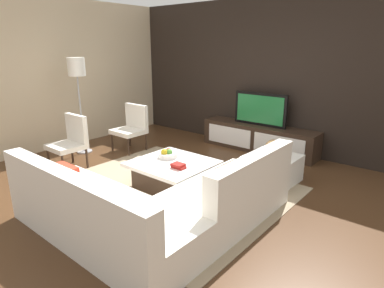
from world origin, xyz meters
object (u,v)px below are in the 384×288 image
(decorative_ball, at_px, (273,148))
(accent_chair_near, at_px, (71,139))
(fruit_bowl, at_px, (168,154))
(media_console, at_px, (258,138))
(television, at_px, (260,109))
(coffee_table, at_px, (173,174))
(ottoman, at_px, (272,169))
(floor_lamp, at_px, (77,74))
(book_stack, at_px, (178,166))
(sectional_couch, at_px, (155,206))
(accent_chair_far, at_px, (132,125))

(decorative_ball, bearing_deg, accent_chair_near, -151.07)
(fruit_bowl, bearing_deg, decorative_ball, 40.32)
(media_console, distance_m, decorative_ball, 1.52)
(television, relative_size, decorative_ball, 4.32)
(coffee_table, height_order, ottoman, ottoman)
(floor_lamp, distance_m, book_stack, 2.83)
(coffee_table, relative_size, ottoman, 1.52)
(floor_lamp, bearing_deg, ottoman, 16.11)
(television, distance_m, sectional_couch, 3.32)
(coffee_table, bearing_deg, sectional_couch, -56.71)
(television, distance_m, ottoman, 1.62)
(fruit_bowl, bearing_deg, floor_lamp, 179.63)
(floor_lamp, relative_size, book_stack, 9.59)
(ottoman, height_order, accent_chair_far, accent_chair_far)
(coffee_table, relative_size, decorative_ball, 4.37)
(coffee_table, relative_size, book_stack, 5.84)
(media_console, bearing_deg, accent_chair_far, -141.72)
(media_console, height_order, ottoman, media_console)
(ottoman, height_order, decorative_ball, decorative_ball)
(sectional_couch, relative_size, book_stack, 13.36)
(book_stack, bearing_deg, ottoman, 57.80)
(coffee_table, xyz_separation_m, fruit_bowl, (-0.18, 0.10, 0.23))
(accent_chair_far, height_order, book_stack, accent_chair_far)
(television, height_order, floor_lamp, floor_lamp)
(sectional_couch, xyz_separation_m, accent_chair_far, (-2.41, 1.74, 0.21))
(accent_chair_far, bearing_deg, book_stack, -14.31)
(television, distance_m, book_stack, 2.46)
(coffee_table, relative_size, accent_chair_far, 1.22)
(fruit_bowl, bearing_deg, sectional_couch, -52.34)
(media_console, xyz_separation_m, sectional_couch, (0.52, -3.23, 0.03))
(sectional_couch, relative_size, floor_lamp, 1.39)
(sectional_couch, bearing_deg, media_console, 99.06)
(floor_lamp, bearing_deg, accent_chair_near, -44.80)
(coffee_table, distance_m, decorative_ball, 1.50)
(media_console, bearing_deg, television, 90.00)
(sectional_couch, bearing_deg, fruit_bowl, 127.66)
(sectional_couch, relative_size, accent_chair_near, 2.79)
(floor_lamp, distance_m, fruit_bowl, 2.44)
(decorative_ball, bearing_deg, accent_chair_far, -174.19)
(media_console, height_order, sectional_couch, sectional_couch)
(fruit_bowl, xyz_separation_m, accent_chair_far, (-1.61, 0.71, 0.06))
(sectional_couch, distance_m, book_stack, 0.91)
(media_console, relative_size, accent_chair_far, 2.59)
(television, bearing_deg, book_stack, -87.13)
(media_console, bearing_deg, coffee_table, -92.49)
(ottoman, relative_size, decorative_ball, 2.88)
(fruit_bowl, xyz_separation_m, book_stack, (0.40, -0.22, -0.02))
(television, distance_m, accent_chair_near, 3.37)
(television, height_order, ottoman, television)
(media_console, distance_m, coffee_table, 2.30)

